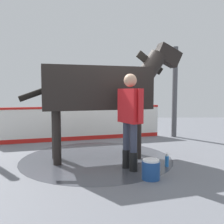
% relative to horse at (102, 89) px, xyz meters
% --- Properties ---
extents(ground_plane, '(16.00, 16.00, 0.02)m').
position_rel_horse_xyz_m(ground_plane, '(-0.15, -0.08, -1.53)').
color(ground_plane, slate).
extents(wet_patch, '(3.27, 3.27, 0.00)m').
position_rel_horse_xyz_m(wet_patch, '(0.03, -0.11, -1.52)').
color(wet_patch, '#42444C').
rests_on(wet_patch, ground).
extents(barrier_wall, '(1.37, 4.87, 1.02)m').
position_rel_horse_xyz_m(barrier_wall, '(-2.00, -0.65, -1.05)').
color(barrier_wall, white).
rests_on(barrier_wall, ground).
extents(roof_post_near, '(0.16, 0.16, 2.85)m').
position_rel_horse_xyz_m(roof_post_near, '(-2.45, 2.28, -0.10)').
color(roof_post_near, '#4C4C51').
rests_on(roof_post_near, ground).
extents(horse, '(1.44, 3.52, 2.57)m').
position_rel_horse_xyz_m(horse, '(0.00, 0.00, 0.00)').
color(horse, black).
rests_on(horse, ground).
extents(handler, '(0.62, 0.45, 1.78)m').
position_rel_horse_xyz_m(handler, '(0.82, 0.54, -0.48)').
color(handler, black).
rests_on(handler, ground).
extents(wash_bucket, '(0.30, 0.30, 0.33)m').
position_rel_horse_xyz_m(wash_bucket, '(1.34, 0.84, -1.36)').
color(wash_bucket, '#1E478C').
rests_on(wash_bucket, ground).
extents(bottle_shampoo, '(0.06, 0.06, 0.27)m').
position_rel_horse_xyz_m(bottle_shampoo, '(1.02, 0.98, -1.40)').
color(bottle_shampoo, '#D8CC4C').
rests_on(bottle_shampoo, ground).
extents(bottle_spray, '(0.07, 0.07, 0.26)m').
position_rel_horse_xyz_m(bottle_spray, '(0.67, 1.27, -1.40)').
color(bottle_spray, blue).
rests_on(bottle_spray, ground).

